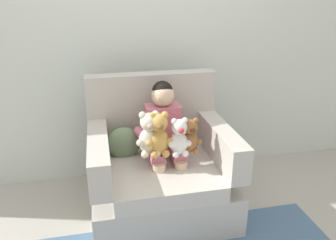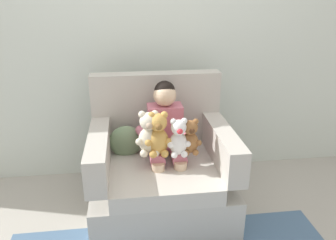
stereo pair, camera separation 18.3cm
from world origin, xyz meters
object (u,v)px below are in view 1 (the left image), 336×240
object	(u,v)px
throw_pillow	(124,143)
plush_brown	(190,137)
armchair	(160,171)
seated_child	(165,132)
plush_honey	(159,135)
plush_white	(179,138)
plush_cream	(149,135)

from	to	relation	value
throw_pillow	plush_brown	bearing A→B (deg)	-30.70
armchair	plush_brown	xyz separation A→B (m)	(0.20, -0.15, 0.34)
seated_child	plush_honey	size ratio (longest dim) A/B	2.55
armchair	plush_brown	bearing A→B (deg)	-37.65
armchair	plush_white	distance (m)	0.40
armchair	plush_white	size ratio (longest dim) A/B	3.72
plush_brown	throw_pillow	distance (m)	0.54
plush_honey	plush_cream	bearing A→B (deg)	-178.51
seated_child	plush_honey	distance (m)	0.18
plush_white	plush_honey	bearing A→B (deg)	178.60
seated_child	plush_white	distance (m)	0.20
seated_child	throw_pillow	size ratio (longest dim) A/B	3.17
seated_child	throw_pillow	xyz separation A→B (m)	(-0.30, 0.10, -0.11)
plush_brown	plush_honey	size ratio (longest dim) A/B	0.81
seated_child	plush_cream	bearing A→B (deg)	-129.98
armchair	plush_cream	distance (m)	0.40
plush_brown	plush_cream	distance (m)	0.29
plush_brown	throw_pillow	xyz separation A→B (m)	(-0.45, 0.27, -0.13)
seated_child	plush_white	size ratio (longest dim) A/B	2.96
seated_child	plush_cream	size ratio (longest dim) A/B	2.53
plush_white	plush_brown	bearing A→B (deg)	20.49
plush_white	seated_child	bearing A→B (deg)	118.50
plush_honey	plush_cream	distance (m)	0.07
plush_cream	plush_white	xyz separation A→B (m)	(0.20, -0.05, -0.02)
throw_pillow	plush_cream	bearing A→B (deg)	-55.30
armchair	plush_cream	bearing A→B (deg)	-127.70
armchair	plush_white	xyz separation A→B (m)	(0.11, -0.17, 0.34)
seated_child	plush_cream	world-z (taller)	seated_child
armchair	seated_child	world-z (taller)	armchair
plush_white	throw_pillow	size ratio (longest dim) A/B	1.07
plush_honey	plush_cream	world-z (taller)	plush_cream
seated_child	plush_brown	distance (m)	0.23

